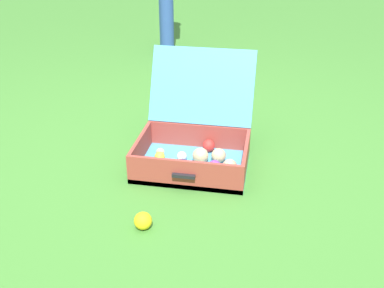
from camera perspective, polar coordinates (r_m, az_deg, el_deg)
The scene contains 3 objects.
ground_plane at distance 2.31m, azimuth -2.56°, elevation -3.65°, with size 16.00×16.00×0.00m, color #3D7A2D.
open_suitcase at distance 2.34m, azimuth 0.46°, elevation 0.16°, with size 0.56×0.63×0.53m.
stray_ball_on_grass at distance 1.93m, azimuth -6.16°, elevation -9.54°, with size 0.08×0.08×0.08m, color yellow.
Camera 1 is at (0.46, -1.92, 1.20)m, focal length 42.58 mm.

